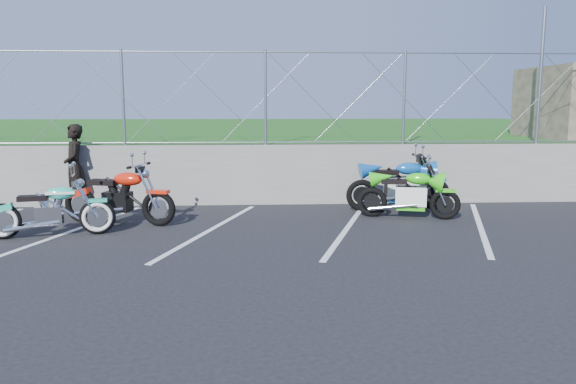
{
  "coord_description": "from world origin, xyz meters",
  "views": [
    {
      "loc": [
        0.81,
        -8.64,
        2.19
      ],
      "look_at": [
        1.36,
        1.3,
        0.61
      ],
      "focal_mm": 35.0,
      "sensor_mm": 36.0,
      "label": 1
    }
  ],
  "objects": [
    {
      "name": "sportbike_blue",
      "position": [
        3.74,
        2.6,
        0.49
      ],
      "size": [
        2.18,
        0.78,
        1.13
      ],
      "rotation": [
        0.0,
        0.0,
        0.02
      ],
      "color": "black",
      "rests_on": "ground"
    },
    {
      "name": "chain_link_fence",
      "position": [
        0.0,
        3.5,
        2.3
      ],
      "size": [
        28.0,
        0.03,
        2.0
      ],
      "color": "gray",
      "rests_on": "retaining_wall"
    },
    {
      "name": "cruiser_turquoise",
      "position": [
        -2.57,
        0.62,
        0.41
      ],
      "size": [
        2.04,
        0.65,
        1.02
      ],
      "rotation": [
        0.0,
        0.0,
        0.2
      ],
      "color": "black",
      "rests_on": "ground"
    },
    {
      "name": "parking_lines",
      "position": [
        1.2,
        1.0,
        0.0
      ],
      "size": [
        18.29,
        4.31,
        0.01
      ],
      "color": "silver",
      "rests_on": "ground"
    },
    {
      "name": "sign_pole",
      "position": [
        7.2,
        3.9,
        2.8
      ],
      "size": [
        0.08,
        0.08,
        3.0
      ],
      "primitive_type": "cylinder",
      "color": "gray",
      "rests_on": "grass_field"
    },
    {
      "name": "grass_field",
      "position": [
        0.0,
        13.5,
        0.65
      ],
      "size": [
        30.0,
        20.0,
        1.3
      ],
      "primitive_type": "cube",
      "color": "#194C14",
      "rests_on": "ground"
    },
    {
      "name": "sportbike_green",
      "position": [
        3.72,
        1.79,
        0.43
      ],
      "size": [
        1.91,
        0.72,
        1.01
      ],
      "rotation": [
        0.0,
        0.0,
        -0.25
      ],
      "color": "black",
      "rests_on": "ground"
    },
    {
      "name": "retaining_wall",
      "position": [
        0.0,
        3.5,
        0.65
      ],
      "size": [
        30.0,
        0.22,
        1.3
      ],
      "primitive_type": "cube",
      "color": "slate",
      "rests_on": "ground"
    },
    {
      "name": "person_standing",
      "position": [
        -2.99,
        3.2,
        0.88
      ],
      "size": [
        0.61,
        0.75,
        1.76
      ],
      "primitive_type": "imported",
      "rotation": [
        0.0,
        0.0,
        -1.23
      ],
      "color": "black",
      "rests_on": "ground"
    },
    {
      "name": "ground",
      "position": [
        0.0,
        0.0,
        0.0
      ],
      "size": [
        90.0,
        90.0,
        0.0
      ],
      "primitive_type": "plane",
      "color": "black",
      "rests_on": "ground"
    },
    {
      "name": "naked_orange",
      "position": [
        -1.68,
        1.55,
        0.47
      ],
      "size": [
        2.16,
        0.85,
        1.1
      ],
      "rotation": [
        0.0,
        0.0,
        -0.28
      ],
      "color": "black",
      "rests_on": "ground"
    }
  ]
}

